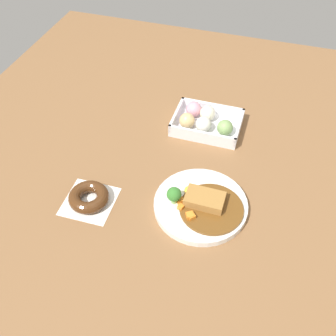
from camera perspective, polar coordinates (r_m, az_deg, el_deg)
name	(u,v)px	position (r m, az deg, el deg)	size (l,w,h in m)	color
ground_plane	(194,168)	(1.11, 3.83, -0.04)	(1.60, 1.60, 0.00)	brown
curry_plate	(201,204)	(1.01, 4.79, -5.29)	(0.24, 0.24, 0.07)	white
donut_box	(205,122)	(1.22, 5.42, 6.74)	(0.21, 0.15, 0.06)	white
chocolate_ring_donut	(89,197)	(1.03, -11.48, -4.22)	(0.13, 0.13, 0.03)	white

